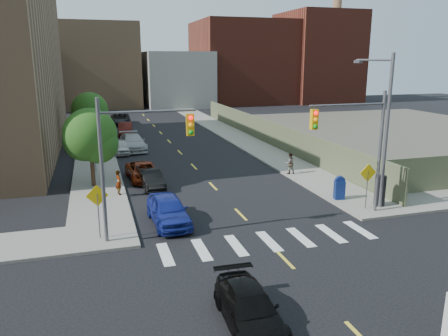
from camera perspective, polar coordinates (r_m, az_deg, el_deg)
ground at (r=18.43m, az=10.54°, el=-14.20°), size 160.00×160.00×0.00m
sidewalk_nw at (r=56.48m, az=-16.64°, el=4.70°), size 3.50×73.00×0.15m
sidewalk_ne at (r=58.56m, az=-1.26°, el=5.60°), size 3.50×73.00×0.15m
fence_north at (r=46.33m, az=5.45°, el=4.77°), size 0.12×44.00×2.50m
gravel_lot at (r=57.58m, az=21.91°, el=4.40°), size 36.00×42.00×0.06m
bg_bldg_west at (r=85.57m, az=-26.86°, el=10.77°), size 14.00×18.00×12.00m
bg_bldg_midwest at (r=86.35m, az=-16.02°, el=12.73°), size 14.00×16.00×15.00m
bg_bldg_center at (r=85.86m, az=-6.32°, el=11.50°), size 12.00×16.00×10.00m
bg_bldg_east at (r=91.31m, az=2.30°, el=13.60°), size 18.00×18.00×16.00m
bg_bldg_fareast at (r=95.93m, az=12.07°, el=13.93°), size 14.00×16.00×18.00m
smokestack at (r=98.05m, az=14.37°, el=16.73°), size 1.80×1.80×28.00m
signal_nw at (r=20.81m, az=-11.64°, el=2.33°), size 4.59×0.30×7.00m
signal_ne at (r=24.86m, az=17.04°, el=3.88°), size 4.59×0.30×7.00m
streetlight_ne at (r=26.76m, az=20.06°, el=5.83°), size 0.25×3.70×9.00m
warn_sign_nw at (r=21.86m, az=-16.18°, el=-4.25°), size 1.06×0.06×2.83m
warn_sign_ne at (r=26.47m, az=18.25°, el=-1.24°), size 1.06×0.06×2.83m
warn_sign_midwest at (r=34.97m, az=-16.58°, el=2.47°), size 1.06×0.06×2.83m
tree_west_near at (r=30.81m, az=-17.07°, el=3.75°), size 3.66×3.64×5.52m
tree_west_far at (r=45.67m, az=-17.13°, el=6.91°), size 3.66×3.64×5.52m
parked_car_blue at (r=23.73m, az=-7.29°, el=-5.45°), size 2.06×4.67×1.56m
parked_car_black at (r=30.50m, az=-9.53°, el=-1.42°), size 1.65×3.89×1.25m
parked_car_red at (r=32.61m, az=-10.49°, el=-0.44°), size 2.44×4.71×1.27m
parked_car_silver at (r=43.53m, az=-11.86°, el=3.32°), size 2.56×5.56×1.58m
parked_car_white at (r=42.14m, az=-13.44°, el=2.72°), size 1.66×3.94×1.33m
parked_car_maroon at (r=52.28m, az=-12.75°, el=4.98°), size 1.94×4.65×1.49m
parked_car_grey at (r=61.20m, az=-13.40°, el=6.27°), size 2.86×5.81×1.59m
black_sedan at (r=15.21m, az=3.33°, el=-17.82°), size 1.89×4.34×1.24m
mailbox at (r=28.09m, az=14.85°, el=-2.53°), size 0.69×0.57×1.48m
payphone at (r=27.55m, az=19.70°, el=-2.76°), size 0.68×0.63×1.85m
pedestrian_west at (r=28.86m, az=-13.59°, el=-1.84°), size 0.52×0.66×1.60m
pedestrian_east at (r=33.56m, az=8.58°, el=0.60°), size 0.80×0.63×1.59m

